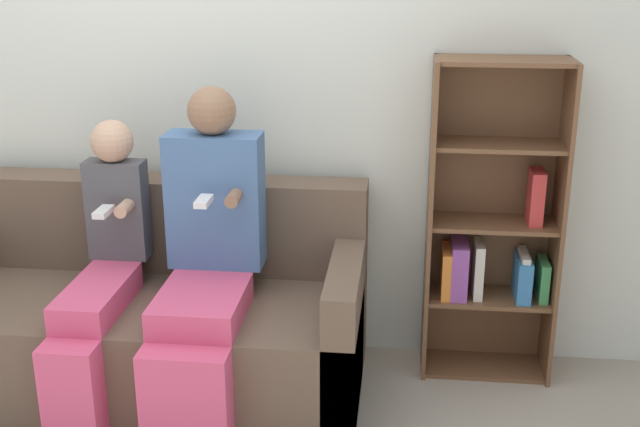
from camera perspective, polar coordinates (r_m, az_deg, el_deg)
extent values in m
cube|color=silver|center=(3.54, -9.15, 10.12)|extent=(10.00, 0.06, 2.55)
cube|color=brown|center=(3.38, -12.39, -9.59)|extent=(1.75, 0.61, 0.42)
cube|color=brown|center=(3.64, -10.66, -3.79)|extent=(1.75, 0.19, 0.83)
cube|color=brown|center=(3.18, 1.71, -9.01)|extent=(0.12, 0.61, 0.62)
cube|color=#DB4C75|center=(3.01, -9.50, -13.28)|extent=(0.32, 0.12, 0.42)
cube|color=#DB4C75|center=(3.11, -8.44, -6.50)|extent=(0.32, 0.42, 0.11)
cube|color=#476B9E|center=(3.26, -7.43, 0.95)|extent=(0.38, 0.17, 0.55)
sphere|color=#8C664C|center=(3.16, -7.71, 7.24)|extent=(0.19, 0.19, 0.19)
cylinder|color=#8C664C|center=(3.09, -6.16, 1.09)|extent=(0.05, 0.10, 0.05)
cube|color=white|center=(3.07, -8.27, 0.87)|extent=(0.05, 0.12, 0.02)
cube|color=#DB4C75|center=(3.14, -17.16, -12.43)|extent=(0.21, 0.12, 0.42)
cube|color=#DB4C75|center=(3.26, -15.57, -5.75)|extent=(0.21, 0.48, 0.11)
cube|color=#4C4C51|center=(3.43, -14.18, 0.28)|extent=(0.24, 0.11, 0.42)
sphere|color=tan|center=(3.35, -14.57, 5.00)|extent=(0.17, 0.17, 0.17)
cylinder|color=tan|center=(3.30, -13.75, 0.35)|extent=(0.05, 0.10, 0.05)
cube|color=white|center=(3.28, -15.15, 0.12)|extent=(0.05, 0.12, 0.02)
cube|color=brown|center=(3.39, 7.77, -0.55)|extent=(0.02, 0.27, 1.36)
cube|color=brown|center=(3.45, 16.54, -0.85)|extent=(0.02, 0.27, 1.36)
cube|color=brown|center=(3.53, 12.00, -0.02)|extent=(0.54, 0.02, 1.36)
cube|color=brown|center=(3.69, 11.47, -10.60)|extent=(0.51, 0.23, 0.02)
cube|color=brown|center=(3.54, 11.82, -5.84)|extent=(0.51, 0.23, 0.02)
cube|color=brown|center=(3.41, 12.19, -0.70)|extent=(0.51, 0.23, 0.02)
cube|color=brown|center=(3.32, 12.59, 4.78)|extent=(0.51, 0.23, 0.02)
cube|color=brown|center=(3.25, 13.01, 10.52)|extent=(0.51, 0.23, 0.02)
cube|color=#C63838|center=(3.40, 15.09, 1.14)|extent=(0.05, 0.13, 0.23)
cube|color=teal|center=(3.51, 14.19, -4.42)|extent=(0.06, 0.20, 0.18)
cube|color=beige|center=(3.51, 14.20, -4.24)|extent=(0.03, 0.18, 0.20)
cube|color=orange|center=(3.48, 8.97, -4.07)|extent=(0.04, 0.19, 0.21)
cube|color=#429956|center=(3.53, 15.53, -4.52)|extent=(0.04, 0.16, 0.17)
cube|color=beige|center=(3.48, 11.18, -3.89)|extent=(0.04, 0.15, 0.24)
cube|color=#934CA3|center=(3.47, 9.84, -3.87)|extent=(0.07, 0.19, 0.24)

